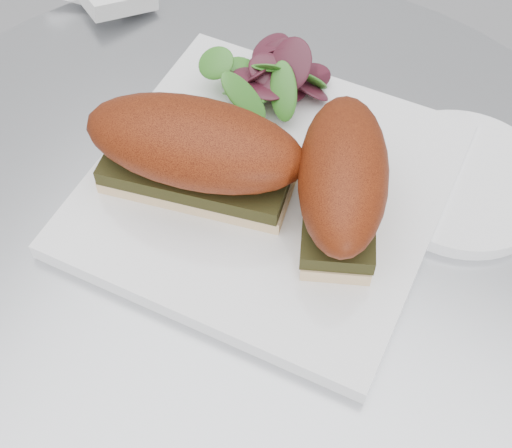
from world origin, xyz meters
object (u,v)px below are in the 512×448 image
(plate, at_px, (268,187))
(sandwich_right, at_px, (342,180))
(saucer, at_px, (461,180))
(sandwich_left, at_px, (195,150))

(plate, bearing_deg, sandwich_right, -2.97)
(sandwich_right, relative_size, saucer, 1.07)
(sandwich_left, bearing_deg, plate, 19.78)
(plate, height_order, saucer, plate)
(sandwich_left, height_order, saucer, sandwich_left)
(plate, bearing_deg, saucer, 31.34)
(plate, distance_m, saucer, 0.16)
(plate, relative_size, sandwich_left, 1.47)
(plate, height_order, sandwich_right, sandwich_right)
(plate, height_order, sandwich_left, sandwich_left)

